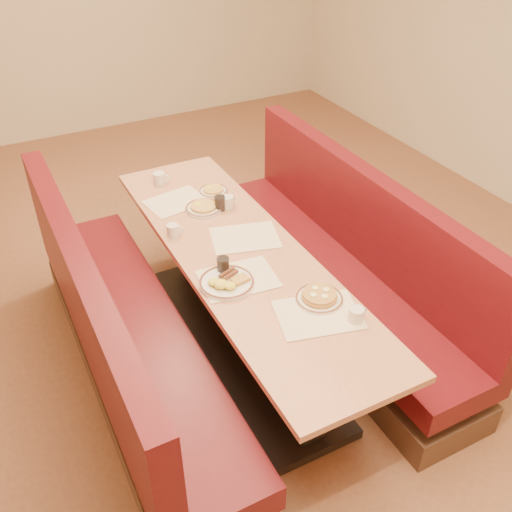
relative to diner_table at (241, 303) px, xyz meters
name	(u,v)px	position (x,y,z in m)	size (l,w,h in m)	color
ground	(242,347)	(0.00, 0.00, -0.37)	(8.00, 8.00, 0.00)	#9E6647
room_envelope	(236,40)	(0.00, 0.00, 1.56)	(6.04, 8.04, 2.82)	beige
diner_table	(241,303)	(0.00, 0.00, 0.00)	(0.70, 2.50, 0.75)	black
booth_left	(125,343)	(-0.73, 0.00, -0.01)	(0.55, 2.50, 1.05)	#4C3326
booth_right	(340,271)	(0.73, 0.00, -0.01)	(0.55, 2.50, 1.05)	#4C3326
placemat_near_left	(238,278)	(-0.12, -0.22, 0.38)	(0.40, 0.30, 0.00)	#F0E6BC
placemat_near_right	(318,314)	(0.11, -0.67, 0.38)	(0.41, 0.31, 0.00)	#F0E6BC
placemat_far_left	(176,201)	(-0.12, 0.71, 0.38)	(0.38, 0.28, 0.00)	#F0E6BC
placemat_far_right	(245,237)	(0.09, 0.12, 0.38)	(0.39, 0.30, 0.00)	#F0E6BC
pancake_plate	(319,297)	(0.17, -0.57, 0.39)	(0.25, 0.25, 0.06)	silver
eggs_plate	(227,282)	(-0.20, -0.24, 0.39)	(0.30, 0.30, 0.06)	silver
extra_plate_mid	(213,190)	(0.15, 0.72, 0.39)	(0.20, 0.20, 0.04)	silver
extra_plate_far	(203,208)	(0.00, 0.54, 0.39)	(0.24, 0.24, 0.05)	silver
coffee_mug_a	(357,315)	(0.25, -0.79, 0.42)	(0.10, 0.07, 0.08)	silver
coffee_mug_b	(173,230)	(-0.28, 0.34, 0.42)	(0.10, 0.07, 0.08)	silver
coffee_mug_c	(228,202)	(0.15, 0.49, 0.42)	(0.11, 0.08, 0.08)	silver
coffee_mug_d	(160,178)	(-0.13, 0.99, 0.42)	(0.11, 0.08, 0.09)	silver
soda_tumbler_near	(223,266)	(-0.16, -0.13, 0.42)	(0.07, 0.07, 0.09)	black
soda_tumbler_mid	(220,203)	(0.10, 0.49, 0.42)	(0.07, 0.07, 0.09)	black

